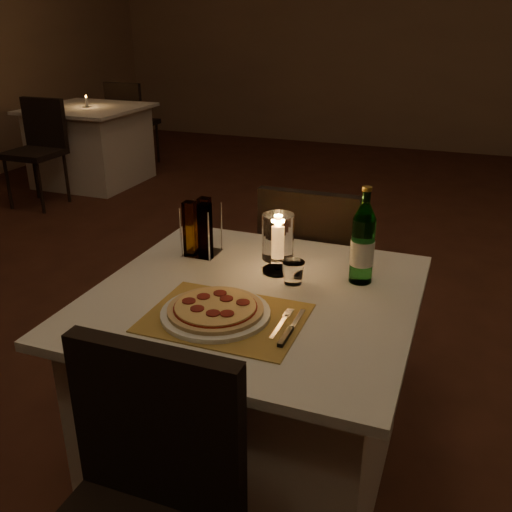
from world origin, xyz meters
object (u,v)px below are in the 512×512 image
(main_table, at_px, (254,389))
(chair_far, at_px, (312,263))
(pizza, at_px, (215,308))
(neighbor_table_left, at_px, (91,145))
(tumbler, at_px, (293,272))
(hurricane_candle, at_px, (278,239))
(chair_near, at_px, (139,507))
(plate, at_px, (216,313))
(water_bottle, at_px, (363,245))

(main_table, distance_m, chair_far, 0.74)
(pizza, distance_m, neighbor_table_left, 4.38)
(chair_far, bearing_deg, neighbor_table_left, 140.29)
(tumbler, bearing_deg, hurricane_candle, 138.50)
(chair_near, bearing_deg, tumbler, 83.61)
(tumbler, distance_m, neighbor_table_left, 4.26)
(neighbor_table_left, bearing_deg, main_table, -47.13)
(chair_far, bearing_deg, chair_near, -90.00)
(chair_far, bearing_deg, tumbler, -81.20)
(main_table, xyz_separation_m, plate, (-0.05, -0.18, 0.38))
(main_table, distance_m, tumbler, 0.43)
(pizza, bearing_deg, plate, -57.44)
(chair_near, bearing_deg, water_bottle, 72.19)
(chair_near, xyz_separation_m, neighbor_table_left, (-2.90, 3.83, -0.18))
(pizza, relative_size, neighbor_table_left, 0.28)
(chair_far, relative_size, neighbor_table_left, 0.90)
(chair_near, distance_m, neighbor_table_left, 4.81)
(main_table, relative_size, pizza, 3.57)
(tumbler, bearing_deg, chair_far, 98.80)
(plate, relative_size, neighbor_table_left, 0.32)
(chair_near, bearing_deg, main_table, 90.00)
(main_table, height_order, neighbor_table_left, same)
(neighbor_table_left, bearing_deg, chair_near, -52.93)
(main_table, bearing_deg, hurricane_candle, 84.53)
(main_table, distance_m, chair_near, 0.74)
(chair_near, distance_m, hurricane_candle, 0.95)
(chair_near, relative_size, neighbor_table_left, 0.90)
(main_table, relative_size, water_bottle, 3.11)
(plate, distance_m, tumbler, 0.33)
(main_table, height_order, tumbler, tumbler)
(chair_near, height_order, hurricane_candle, hurricane_candle)
(tumbler, distance_m, hurricane_candle, 0.13)
(chair_near, relative_size, tumbler, 11.82)
(chair_far, bearing_deg, plate, -93.20)
(tumbler, height_order, water_bottle, water_bottle)
(chair_far, distance_m, pizza, 0.92)
(plate, xyz_separation_m, neighbor_table_left, (-2.85, 3.30, -0.38))
(main_table, xyz_separation_m, tumbler, (0.09, 0.11, 0.40))
(chair_far, height_order, neighbor_table_left, chair_far)
(water_bottle, xyz_separation_m, hurricane_candle, (-0.28, -0.03, -0.01))
(plate, bearing_deg, chair_near, -84.65)
(main_table, height_order, hurricane_candle, hurricane_candle)
(plate, relative_size, hurricane_candle, 1.55)
(chair_near, relative_size, water_bottle, 2.79)
(plate, xyz_separation_m, hurricane_candle, (0.07, 0.36, 0.11))
(pizza, xyz_separation_m, tumbler, (0.14, 0.29, 0.01))
(chair_near, xyz_separation_m, hurricane_candle, (0.02, 0.90, 0.31))
(tumbler, height_order, neighbor_table_left, tumbler)
(chair_near, bearing_deg, neighbor_table_left, 127.07)
(chair_near, height_order, chair_far, same)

